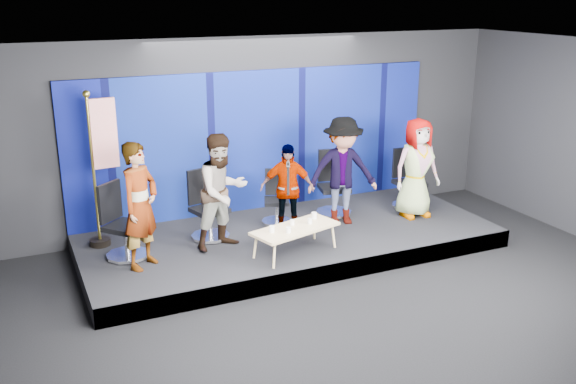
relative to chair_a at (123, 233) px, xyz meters
name	(u,v)px	position (x,y,z in m)	size (l,w,h in m)	color
ground	(364,311)	(2.79, -2.59, -0.69)	(10.00, 10.00, 0.00)	black
room_walls	(371,141)	(2.79, -2.59, 1.74)	(10.02, 8.02, 3.51)	black
riser	(290,240)	(2.79, -0.09, -0.54)	(7.00, 3.00, 0.30)	black
backdrop	(258,141)	(2.79, 1.36, 0.91)	(7.00, 0.08, 2.60)	#070B5B
chair_a	(123,233)	(0.00, 0.00, 0.00)	(0.94, 0.94, 1.18)	silver
panelist_a	(140,206)	(0.21, -0.46, 0.57)	(0.70, 0.46, 1.92)	black
chair_b	(208,216)	(1.45, 0.26, -0.01)	(0.80, 0.80, 1.16)	silver
panelist_b	(222,192)	(1.55, -0.24, 0.55)	(0.91, 0.71, 1.87)	black
chair_c	(276,205)	(2.78, 0.46, -0.08)	(0.70, 0.70, 0.95)	silver
panelist_c	(287,189)	(2.76, -0.03, 0.38)	(0.90, 0.38, 1.54)	black
chair_d	(333,193)	(3.92, 0.46, 0.00)	(0.81, 0.81, 1.18)	silver
panelist_d	(342,171)	(3.82, -0.04, 0.57)	(1.24, 0.71, 1.91)	black
chair_e	(408,188)	(5.40, 0.23, -0.02)	(0.66, 0.66, 1.12)	silver
panelist_e	(416,168)	(5.23, -0.25, 0.52)	(0.89, 0.58, 1.82)	black
coffee_table	(295,229)	(2.49, -0.95, 0.01)	(1.51, 0.96, 0.43)	tan
mug_a	(272,229)	(2.08, -1.00, 0.09)	(0.09, 0.09, 0.10)	silver
mug_b	(289,230)	(2.30, -1.12, 0.09)	(0.07, 0.07, 0.09)	silver
mug_c	(292,222)	(2.49, -0.84, 0.09)	(0.07, 0.07, 0.09)	silver
mug_d	(310,221)	(2.77, -0.90, 0.09)	(0.07, 0.07, 0.09)	silver
mug_e	(314,216)	(2.94, -0.72, 0.09)	(0.09, 0.09, 0.10)	silver
flag_stand	(101,165)	(-0.14, 0.65, 0.95)	(0.58, 0.34, 2.53)	black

